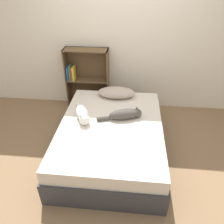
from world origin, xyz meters
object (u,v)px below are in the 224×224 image
at_px(bed, 111,139).
at_px(cat_light, 82,114).
at_px(cat_dark, 125,114).
at_px(bookshelf, 86,78).
at_px(pillow, 116,93).

height_order(bed, cat_light, cat_light).
bearing_deg(cat_dark, bookshelf, 108.77).
distance_m(bed, pillow, 0.82).
bearing_deg(pillow, cat_dark, -73.77).
xyz_separation_m(cat_dark, bookshelf, (-0.77, 1.13, -0.01)).
xyz_separation_m(bed, cat_light, (-0.40, 0.08, 0.34)).
height_order(pillow, bookshelf, bookshelf).
xyz_separation_m(bed, cat_dark, (0.19, 0.16, 0.33)).
distance_m(bed, bookshelf, 1.45).
bearing_deg(bed, cat_light, 169.47).
bearing_deg(bookshelf, pillow, -41.59).
xyz_separation_m(cat_light, cat_dark, (0.59, 0.08, -0.01)).
distance_m(pillow, cat_dark, 0.62).
bearing_deg(bookshelf, cat_light, -81.36).
relative_size(bed, cat_light, 3.64).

